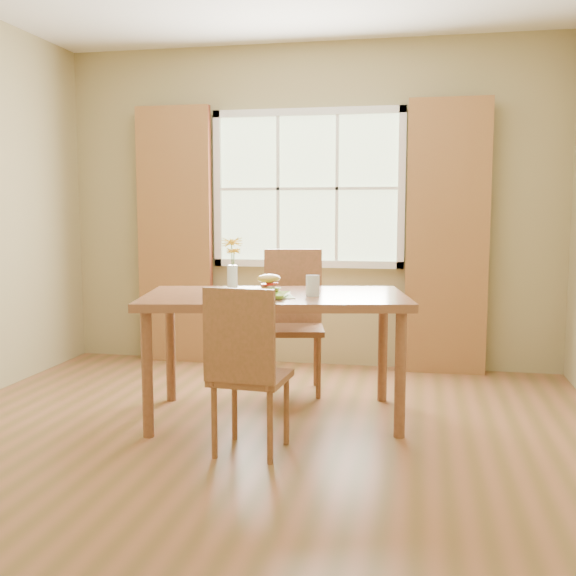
# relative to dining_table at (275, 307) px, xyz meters

# --- Properties ---
(room) EXTENTS (4.24, 3.84, 2.74)m
(room) POSITION_rel_dining_table_xyz_m (-0.05, -0.35, 0.63)
(room) COLOR brown
(room) RESTS_ON ground
(window) EXTENTS (1.62, 0.06, 1.32)m
(window) POSITION_rel_dining_table_xyz_m (-0.05, 1.52, 0.78)
(window) COLOR #B3C998
(window) RESTS_ON room
(curtain_left) EXTENTS (0.65, 0.08, 2.20)m
(curtain_left) POSITION_rel_dining_table_xyz_m (-1.20, 1.43, 0.38)
(curtain_left) COLOR maroon
(curtain_left) RESTS_ON room
(curtain_right) EXTENTS (0.65, 0.08, 2.20)m
(curtain_right) POSITION_rel_dining_table_xyz_m (1.10, 1.43, 0.38)
(curtain_right) COLOR maroon
(curtain_right) RESTS_ON room
(dining_table) EXTENTS (1.78, 1.21, 0.80)m
(dining_table) POSITION_rel_dining_table_xyz_m (0.00, 0.00, 0.00)
(dining_table) COLOR brown
(dining_table) RESTS_ON room
(chair_near) EXTENTS (0.42, 0.42, 0.93)m
(chair_near) POSITION_rel_dining_table_xyz_m (-0.01, -0.70, -0.21)
(chair_near) COLOR brown
(chair_near) RESTS_ON room
(chair_far) EXTENTS (0.51, 0.51, 1.03)m
(chair_far) POSITION_rel_dining_table_xyz_m (-0.02, 0.71, -0.15)
(chair_far) COLOR brown
(chair_far) RESTS_ON room
(placemat) EXTENTS (0.53, 0.46, 0.01)m
(placemat) POSITION_rel_dining_table_xyz_m (-0.10, -0.12, 0.09)
(placemat) COLOR beige
(placemat) RESTS_ON dining_table
(plate) EXTENTS (0.24, 0.24, 0.01)m
(plate) POSITION_rel_dining_table_xyz_m (-0.01, -0.16, 0.09)
(plate) COLOR #76B32C
(plate) RESTS_ON placemat
(croissant_sandwich) EXTENTS (0.19, 0.19, 0.12)m
(croissant_sandwich) POSITION_rel_dining_table_xyz_m (-0.02, -0.09, 0.16)
(croissant_sandwich) COLOR gold
(croissant_sandwich) RESTS_ON plate
(water_glass) EXTENTS (0.09, 0.09, 0.13)m
(water_glass) POSITION_rel_dining_table_xyz_m (0.25, -0.04, 0.14)
(water_glass) COLOR silver
(water_glass) RESTS_ON dining_table
(flower_vase) EXTENTS (0.14, 0.14, 0.35)m
(flower_vase) POSITION_rel_dining_table_xyz_m (-0.31, 0.12, 0.29)
(flower_vase) COLOR silver
(flower_vase) RESTS_ON dining_table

